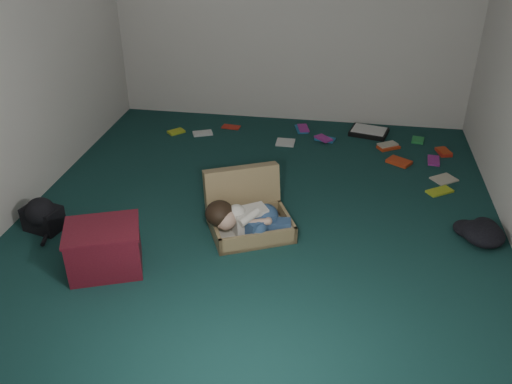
# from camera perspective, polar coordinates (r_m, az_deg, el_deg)

# --- Properties ---
(floor) EXTENTS (4.50, 4.50, 0.00)m
(floor) POSITION_cam_1_polar(r_m,az_deg,el_deg) (4.56, 0.31, -2.89)
(floor) COLOR #133735
(floor) RESTS_ON ground
(wall_back) EXTENTS (4.50, 0.00, 4.50)m
(wall_back) POSITION_cam_1_polar(r_m,az_deg,el_deg) (6.17, 3.86, 18.95)
(wall_back) COLOR silver
(wall_back) RESTS_ON ground
(wall_front) EXTENTS (4.50, 0.00, 4.50)m
(wall_front) POSITION_cam_1_polar(r_m,az_deg,el_deg) (2.02, -9.86, -5.96)
(wall_front) COLOR silver
(wall_front) RESTS_ON ground
(wall_left) EXTENTS (0.00, 4.50, 4.50)m
(wall_left) POSITION_cam_1_polar(r_m,az_deg,el_deg) (4.74, -24.97, 12.94)
(wall_left) COLOR silver
(wall_left) RESTS_ON ground
(suitcase) EXTENTS (0.82, 0.82, 0.46)m
(suitcase) POSITION_cam_1_polar(r_m,az_deg,el_deg) (4.40, -0.92, -2.09)
(suitcase) COLOR #90794F
(suitcase) RESTS_ON floor
(person) EXTENTS (0.69, 0.38, 0.28)m
(person) POSITION_cam_1_polar(r_m,az_deg,el_deg) (4.24, -0.94, -2.79)
(person) COLOR silver
(person) RESTS_ON suitcase
(maroon_bin) EXTENTS (0.63, 0.57, 0.36)m
(maroon_bin) POSITION_cam_1_polar(r_m,az_deg,el_deg) (4.05, -15.67, -5.73)
(maroon_bin) COLOR #59121E
(maroon_bin) RESTS_ON floor
(backpack) EXTENTS (0.42, 0.37, 0.22)m
(backpack) POSITION_cam_1_polar(r_m,az_deg,el_deg) (4.70, -21.51, -2.51)
(backpack) COLOR black
(backpack) RESTS_ON floor
(clothing_pile) EXTENTS (0.39, 0.33, 0.12)m
(clothing_pile) POSITION_cam_1_polar(r_m,az_deg,el_deg) (4.67, 21.57, -3.49)
(clothing_pile) COLOR black
(clothing_pile) RESTS_ON floor
(paper_tray) EXTENTS (0.46, 0.39, 0.06)m
(paper_tray) POSITION_cam_1_polar(r_m,az_deg,el_deg) (6.24, 11.79, 6.23)
(paper_tray) COLOR black
(paper_tray) RESTS_ON floor
(book_scatter) EXTENTS (3.12, 1.46, 0.02)m
(book_scatter) POSITION_cam_1_polar(r_m,az_deg,el_deg) (5.84, 8.86, 4.63)
(book_scatter) COLOR #AFC522
(book_scatter) RESTS_ON floor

